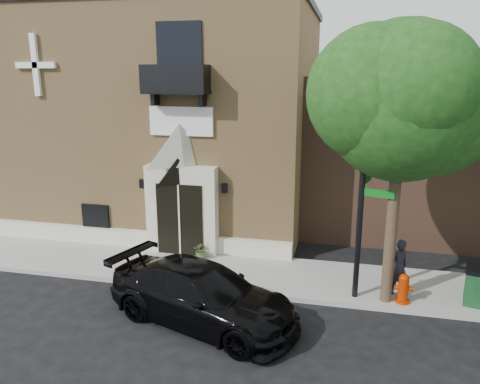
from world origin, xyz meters
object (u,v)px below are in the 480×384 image
object	(u,v)px
black_sedan	(203,295)
pedestrian_near	(398,267)
fire_hydrant	(403,288)
street_sign	(362,194)

from	to	relation	value
black_sedan	pedestrian_near	distance (m)	5.85
black_sedan	fire_hydrant	world-z (taller)	black_sedan
fire_hydrant	black_sedan	bearing A→B (deg)	-159.05
black_sedan	pedestrian_near	size ratio (longest dim) A/B	3.21
street_sign	fire_hydrant	bearing A→B (deg)	12.69
pedestrian_near	black_sedan	bearing A→B (deg)	-2.73
fire_hydrant	pedestrian_near	size ratio (longest dim) A/B	0.52
black_sedan	fire_hydrant	size ratio (longest dim) A/B	6.19
black_sedan	fire_hydrant	bearing A→B (deg)	-50.23
pedestrian_near	fire_hydrant	bearing A→B (deg)	72.50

